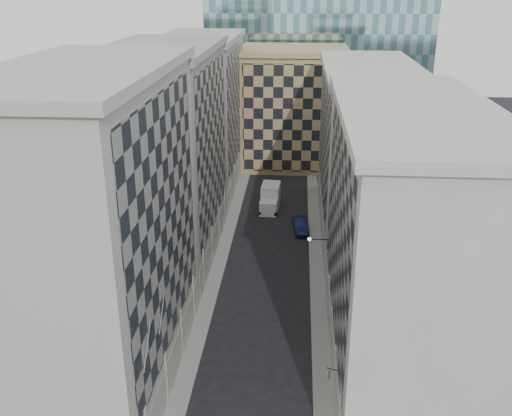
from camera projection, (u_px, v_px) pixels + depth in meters
The scene contains 13 objects.
sidewalk_west at pixel (219, 264), 61.44m from camera, with size 1.50×100.00×0.15m, color gray.
sidewalk_east at pixel (317, 268), 60.71m from camera, with size 1.50×100.00×0.15m, color gray.
bldg_left_a at pixel (98, 238), 39.87m from camera, with size 10.80×22.80×23.70m.
bldg_left_b at pixel (168, 155), 60.43m from camera, with size 10.80×22.80×22.70m.
bldg_left_c at pixel (202, 115), 80.98m from camera, with size 10.80×22.80×21.70m.
bldg_right_a at pixel (402, 243), 42.62m from camera, with size 10.80×26.80×20.70m.
bldg_right_b at pixel (365, 150), 67.79m from camera, with size 10.80×28.80×19.70m.
tan_block at pixel (293, 107), 92.54m from camera, with size 16.80×14.80×18.80m.
flagpoles_left at pixel (155, 327), 36.32m from camera, with size 0.10×6.33×2.33m.
bracket_lamp at pixel (311, 239), 52.94m from camera, with size 1.98×0.36×0.36m.
box_truck at pixel (270, 199), 76.26m from camera, with size 2.66×5.89×3.16m.
dark_car at pixel (301, 225), 69.56m from camera, with size 1.67×4.80×1.58m, color #10173C.
shop_sign at pixel (329, 373), 38.56m from camera, with size 0.75×0.66×0.75m.
Camera 1 is at (2.85, -24.32, 28.57)m, focal length 40.00 mm.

